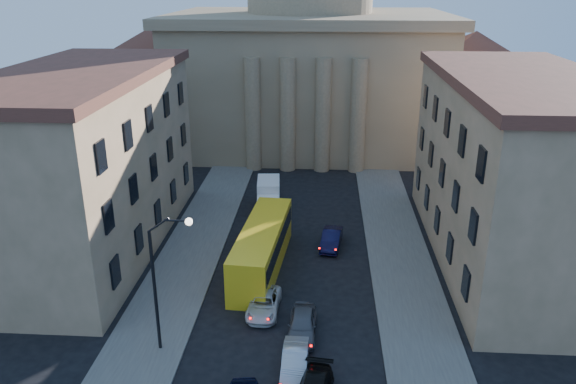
% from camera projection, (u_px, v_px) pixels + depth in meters
% --- Properties ---
extents(sidewalk_left, '(5.00, 60.00, 0.15)m').
position_uv_depth(sidewalk_left, '(183.00, 268.00, 43.61)').
color(sidewalk_left, '#54514D').
rests_on(sidewalk_left, ground).
extents(sidewalk_right, '(5.00, 60.00, 0.15)m').
position_uv_depth(sidewalk_right, '(404.00, 276.00, 42.58)').
color(sidewalk_right, '#54514D').
rests_on(sidewalk_right, ground).
extents(church, '(68.02, 28.76, 36.60)m').
position_uv_depth(church, '(309.00, 53.00, 73.78)').
color(church, '#846E51').
rests_on(church, ground).
extents(building_left, '(11.60, 26.60, 14.70)m').
position_uv_depth(building_left, '(85.00, 161.00, 45.22)').
color(building_left, tan).
rests_on(building_left, ground).
extents(building_right, '(11.60, 26.60, 14.70)m').
position_uv_depth(building_right, '(516.00, 169.00, 43.16)').
color(building_right, tan).
rests_on(building_right, ground).
extents(street_lamp, '(2.62, 0.44, 8.83)m').
position_uv_depth(street_lamp, '(162.00, 273.00, 32.34)').
color(street_lamp, black).
rests_on(street_lamp, ground).
extents(car_right_near, '(1.49, 4.15, 1.36)m').
position_uv_depth(car_right_near, '(295.00, 361.00, 32.13)').
color(car_right_near, '#ACAFB4').
rests_on(car_right_near, ground).
extents(car_left_mid, '(2.21, 4.54, 1.24)m').
position_uv_depth(car_left_mid, '(264.00, 304.00, 37.89)').
color(car_left_mid, silver).
rests_on(car_left_mid, ground).
extents(car_right_far, '(1.88, 4.43, 1.49)m').
position_uv_depth(car_right_far, '(302.00, 324.00, 35.46)').
color(car_right_far, '#525257').
rests_on(car_right_far, ground).
extents(car_right_distant, '(2.07, 4.49, 1.43)m').
position_uv_depth(car_right_distant, '(331.00, 239.00, 47.07)').
color(car_right_distant, black).
rests_on(car_right_distant, ground).
extents(city_bus, '(3.81, 12.54, 3.48)m').
position_uv_depth(city_bus, '(262.00, 246.00, 43.19)').
color(city_bus, yellow).
rests_on(city_bus, ground).
extents(box_truck, '(2.51, 5.48, 2.93)m').
position_uv_depth(box_truck, '(268.00, 197.00, 54.12)').
color(box_truck, white).
rests_on(box_truck, ground).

